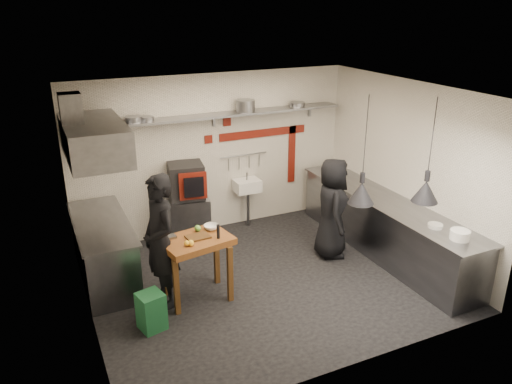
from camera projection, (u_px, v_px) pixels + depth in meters
name	position (u px, v px, depth m)	size (l,w,h in m)	color
floor	(266.00, 280.00, 7.48)	(5.00, 5.00, 0.00)	black
ceiling	(267.00, 92.00, 6.48)	(5.00, 5.00, 0.00)	silver
wall_back	(214.00, 154.00, 8.76)	(5.00, 0.04, 2.80)	silver
wall_front	(355.00, 258.00, 5.20)	(5.00, 0.04, 2.80)	silver
wall_left	(80.00, 224.00, 6.00)	(0.04, 4.20, 2.80)	silver
wall_right	(407.00, 169.00, 7.96)	(0.04, 4.20, 2.80)	silver
red_band_horiz	(263.00, 133.00, 9.01)	(1.70, 0.02, 0.14)	#62150C
red_band_vert	(292.00, 154.00, 9.42)	(0.14, 0.02, 1.10)	#62150C
red_tile_a	(227.00, 122.00, 8.64)	(0.14, 0.02, 0.14)	#62150C
red_tile_b	(209.00, 139.00, 8.60)	(0.14, 0.02, 0.14)	#62150C
back_shelf	(216.00, 115.00, 8.35)	(4.60, 0.34, 0.04)	slate
shelf_bracket_left	(99.00, 131.00, 7.76)	(0.04, 0.06, 0.24)	slate
shelf_bracket_mid	(214.00, 119.00, 8.51)	(0.04, 0.06, 0.24)	slate
shelf_bracket_right	(310.00, 110.00, 9.26)	(0.04, 0.06, 0.24)	slate
pan_far_left	(134.00, 119.00, 7.78)	(0.27, 0.27, 0.09)	slate
pan_mid_left	(147.00, 119.00, 7.87)	(0.22, 0.22, 0.07)	slate
stock_pot	(246.00, 106.00, 8.51)	(0.32, 0.32, 0.20)	slate
pan_right	(297.00, 104.00, 8.93)	(0.28, 0.28, 0.08)	slate
oven_stand	(187.00, 218.00, 8.61)	(0.72, 0.66, 0.80)	slate
combi_oven	(186.00, 180.00, 8.39)	(0.57, 0.53, 0.58)	black
oven_door	(193.00, 186.00, 8.13)	(0.46, 0.03, 0.46)	#62150C
oven_glass	(194.00, 187.00, 8.07)	(0.33, 0.01, 0.34)	black
hand_sink	(247.00, 186.00, 9.04)	(0.46, 0.34, 0.22)	silver
sink_tap	(247.00, 176.00, 8.98)	(0.03, 0.03, 0.14)	slate
sink_drain	(248.00, 209.00, 9.17)	(0.06, 0.06, 0.66)	slate
utensil_rail	(244.00, 155.00, 8.97)	(0.02, 0.02, 0.90)	slate
counter_right	(384.00, 227.00, 8.17)	(0.70, 3.80, 0.90)	slate
counter_right_top	(386.00, 201.00, 8.00)	(0.76, 3.90, 0.03)	slate
plate_stack	(460.00, 235.00, 6.65)	(0.26, 0.26, 0.13)	silver
small_bowl_right	(435.00, 226.00, 7.02)	(0.21, 0.21, 0.05)	silver
counter_left	(104.00, 252.00, 7.36)	(0.70, 1.90, 0.90)	slate
counter_left_top	(101.00, 223.00, 7.20)	(0.76, 2.00, 0.03)	slate
extractor_hood	(94.00, 140.00, 6.77)	(0.78, 1.60, 0.50)	slate
hood_duct	(71.00, 112.00, 6.53)	(0.28, 0.28, 0.50)	slate
green_bin	(151.00, 311.00, 6.29)	(0.30, 0.30, 0.50)	#164E2A
prep_table	(197.00, 268.00, 6.89)	(0.92, 0.64, 0.92)	brown
cutting_board	(198.00, 237.00, 6.74)	(0.31, 0.22, 0.03)	#513216
pepper_mill	(218.00, 232.00, 6.69)	(0.04, 0.04, 0.20)	black
lemon_a	(187.00, 243.00, 6.50)	(0.07, 0.07, 0.07)	yellow
lemon_b	(191.00, 243.00, 6.51)	(0.08, 0.08, 0.08)	yellow
veg_ball	(198.00, 228.00, 6.90)	(0.09, 0.09, 0.09)	#5D9C37
steel_tray	(169.00, 237.00, 6.72)	(0.17, 0.12, 0.03)	slate
bowl	(211.00, 227.00, 6.98)	(0.21, 0.21, 0.07)	silver
heat_lamp_near	(365.00, 151.00, 6.63)	(0.36, 0.36, 1.50)	black
heat_lamp_far	(431.00, 151.00, 6.45)	(0.35, 0.35, 1.41)	black
chef_left	(160.00, 242.00, 6.59)	(0.68, 0.45, 1.87)	black
chef_right	(332.00, 208.00, 7.96)	(0.80, 0.52, 1.64)	black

